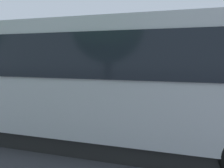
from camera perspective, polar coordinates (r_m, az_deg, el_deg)
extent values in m
plane|color=#38383D|center=(10.29, 4.74, -6.35)|extent=(80.00, 80.00, 0.00)
cube|color=#B7BABF|center=(6.02, -2.91, 1.97)|extent=(9.57, 3.11, 2.80)
cube|color=black|center=(7.21, 0.50, 7.28)|extent=(7.91, 0.56, 1.01)
cube|color=black|center=(4.82, -8.10, 7.31)|extent=(7.91, 0.56, 1.01)
cube|color=orange|center=(7.28, 0.48, -1.57)|extent=(8.28, 0.57, 0.28)
cube|color=black|center=(6.37, -2.81, -12.73)|extent=(8.81, 2.86, 0.45)
torus|color=black|center=(8.82, -20.93, -5.73)|extent=(1.02, 0.38, 1.00)
torus|color=black|center=(7.15, 26.79, -8.99)|extent=(1.02, 0.38, 1.00)
cylinder|color=#473823|center=(8.66, 11.63, -5.73)|extent=(0.15, 0.15, 0.80)
cube|color=black|center=(8.80, 11.66, -8.46)|extent=(0.16, 0.28, 0.10)
cylinder|color=#473823|center=(8.60, 12.62, -5.85)|extent=(0.15, 0.15, 0.80)
cube|color=black|center=(8.74, 12.64, -8.59)|extent=(0.16, 0.28, 0.10)
cube|color=black|center=(8.50, 12.25, -0.99)|extent=(0.44, 0.36, 0.66)
cylinder|color=black|center=(8.59, 10.77, -0.76)|extent=(0.11, 0.11, 0.63)
sphere|color=tan|center=(8.64, 10.72, -2.83)|extent=(0.11, 0.11, 0.09)
cylinder|color=black|center=(8.41, 13.76, -1.00)|extent=(0.11, 0.11, 0.63)
sphere|color=tan|center=(8.46, 13.70, -3.12)|extent=(0.11, 0.11, 0.09)
sphere|color=tan|center=(8.45, 12.33, 2.17)|extent=(0.29, 0.29, 0.24)
cylinder|color=black|center=(8.94, 5.25, -5.19)|extent=(0.13, 0.13, 0.80)
cube|color=black|center=(9.08, 5.26, -7.85)|extent=(0.12, 0.27, 0.10)
cylinder|color=black|center=(8.92, 6.27, -5.24)|extent=(0.13, 0.13, 0.80)
cube|color=black|center=(9.06, 6.27, -7.90)|extent=(0.12, 0.27, 0.10)
cube|color=silver|center=(8.80, 5.82, -0.54)|extent=(0.40, 0.31, 0.67)
cylinder|color=silver|center=(8.84, 4.28, -0.37)|extent=(0.10, 0.10, 0.63)
sphere|color=tan|center=(8.89, 4.27, -2.40)|extent=(0.10, 0.10, 0.09)
cylinder|color=silver|center=(8.77, 7.37, -0.48)|extent=(0.10, 0.10, 0.63)
sphere|color=tan|center=(8.81, 7.33, -2.52)|extent=(0.10, 0.10, 0.09)
sphere|color=tan|center=(8.75, 5.86, 2.54)|extent=(0.26, 0.26, 0.24)
cylinder|color=black|center=(8.92, -1.79, -5.39)|extent=(0.14, 0.14, 0.75)
cube|color=black|center=(9.05, -1.64, -7.87)|extent=(0.14, 0.27, 0.10)
cylinder|color=black|center=(8.84, -0.91, -5.51)|extent=(0.14, 0.14, 0.75)
cube|color=black|center=(8.97, -0.77, -8.01)|extent=(0.14, 0.27, 0.10)
cube|color=#D8F233|center=(8.76, -1.37, -1.05)|extent=(0.42, 0.34, 0.63)
cube|color=silver|center=(8.76, -1.37, -1.05)|extent=(0.43, 0.35, 0.06)
cylinder|color=#D8F233|center=(8.88, -2.68, -0.84)|extent=(0.10, 0.10, 0.59)
sphere|color=tan|center=(8.93, -2.67, -2.73)|extent=(0.10, 0.10, 0.09)
cylinder|color=#D8F233|center=(8.63, -0.01, -1.06)|extent=(0.10, 0.10, 0.59)
sphere|color=tan|center=(8.68, -0.01, -3.00)|extent=(0.10, 0.10, 0.09)
sphere|color=tan|center=(8.71, -1.37, 1.86)|extent=(0.26, 0.26, 0.23)
torus|color=black|center=(8.30, 3.31, -7.48)|extent=(0.61, 0.26, 0.60)
cylinder|color=silver|center=(8.30, 3.31, -7.48)|extent=(0.14, 0.12, 0.12)
torus|color=black|center=(7.70, 12.77, -8.81)|extent=(0.61, 0.26, 0.60)
cylinder|color=silver|center=(7.70, 12.77, -8.81)|extent=(0.14, 0.14, 0.12)
cylinder|color=silver|center=(8.20, 3.63, -5.15)|extent=(0.32, 0.13, 0.67)
cube|color=orange|center=(7.92, 7.42, -5.78)|extent=(0.88, 0.46, 0.36)
cube|color=black|center=(7.72, 10.62, -5.80)|extent=(0.56, 0.33, 0.20)
cylinder|color=silver|center=(7.70, 9.36, -7.80)|extent=(0.46, 0.18, 0.08)
cylinder|color=black|center=(8.11, 3.95, -3.12)|extent=(0.17, 0.57, 0.04)
torus|color=black|center=(13.41, -7.34, -1.92)|extent=(0.61, 0.30, 0.60)
cylinder|color=silver|center=(13.41, -7.34, -1.92)|extent=(0.14, 0.13, 0.12)
torus|color=black|center=(14.05, -10.45, 2.55)|extent=(0.85, 0.37, 0.85)
cylinder|color=silver|center=(14.05, -10.45, 2.55)|extent=(0.15, 0.15, 0.12)
cylinder|color=silver|center=(13.23, -6.73, -0.78)|extent=(0.65, 0.24, 0.34)
cube|color=white|center=(13.50, -8.12, 1.07)|extent=(0.90, 0.51, 0.84)
cube|color=black|center=(13.69, -9.06, 2.68)|extent=(0.56, 0.36, 0.50)
cylinder|color=silver|center=(13.87, -8.90, 1.63)|extent=(0.39, 0.19, 0.37)
cylinder|color=black|center=(13.08, -6.20, 0.24)|extent=(0.20, 0.57, 0.04)
cube|color=black|center=(13.37, -7.69, 2.14)|extent=(0.57, 0.47, 0.54)
sphere|color=black|center=(13.09, -6.39, 1.39)|extent=(0.32, 0.32, 0.26)
cylinder|color=black|center=(13.11, -7.59, 1.16)|extent=(0.46, 0.22, 0.16)
cylinder|color=black|center=(13.50, -9.27, 1.69)|extent=(0.36, 0.20, 0.36)
cylinder|color=black|center=(13.37, -6.50, 1.29)|extent=(0.46, 0.22, 0.16)
cylinder|color=black|center=(13.75, -8.18, 1.80)|extent=(0.36, 0.20, 0.36)
cube|color=white|center=(10.67, 23.70, -6.43)|extent=(0.22, 3.78, 0.01)
cube|color=white|center=(10.85, 9.23, -5.70)|extent=(0.26, 5.00, 0.01)
cube|color=white|center=(11.66, -3.95, -4.72)|extent=(0.21, 3.58, 0.01)
cube|color=white|center=(13.00, -14.88, -3.72)|extent=(0.26, 4.88, 0.01)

